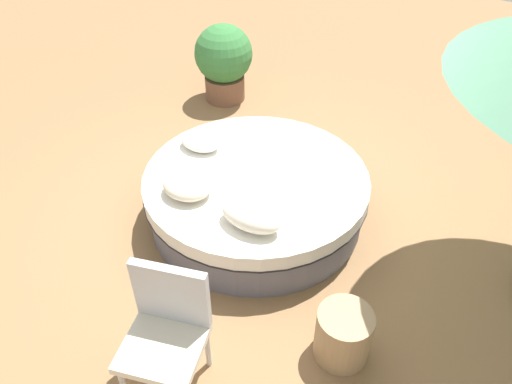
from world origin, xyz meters
name	(u,v)px	position (x,y,z in m)	size (l,w,h in m)	color
ground_plane	(256,216)	(0.00, 0.00, 0.00)	(16.00, 16.00, 0.00)	olive
round_bed	(256,196)	(0.00, 0.00, 0.26)	(2.11, 2.11, 0.51)	#595966
throw_pillow_0	(200,141)	(0.71, -0.09, 0.58)	(0.42, 0.31, 0.15)	white
throw_pillow_1	(187,185)	(0.37, 0.54, 0.60)	(0.45, 0.38, 0.18)	beige
throw_pillow_2	(251,216)	(-0.32, 0.59, 0.61)	(0.53, 0.31, 0.21)	silver
patio_chair	(167,324)	(-0.38, 1.73, 0.56)	(0.64, 0.63, 0.98)	#B7B7BC
planter	(224,60)	(1.61, -1.80, 0.56)	(0.75, 0.75, 1.02)	brown
side_table	(343,335)	(-1.34, 0.96, 0.22)	(0.41, 0.41, 0.44)	#997A56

